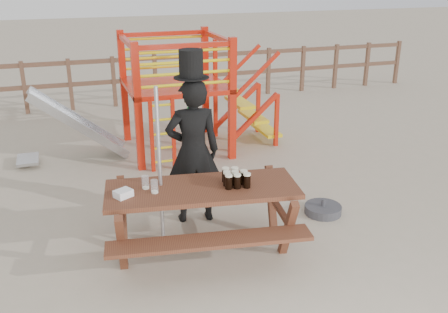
% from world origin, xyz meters
% --- Properties ---
extents(ground, '(60.00, 60.00, 0.00)m').
position_xyz_m(ground, '(0.00, 0.00, 0.00)').
color(ground, tan).
rests_on(ground, ground).
extents(back_fence, '(15.09, 0.09, 1.20)m').
position_xyz_m(back_fence, '(0.00, 7.00, 0.74)').
color(back_fence, brown).
rests_on(back_fence, ground).
extents(playground_fort, '(4.71, 1.84, 2.10)m').
position_xyz_m(playground_fort, '(0.12, 3.58, 1.07)').
color(playground_fort, red).
rests_on(playground_fort, ground).
extents(picnic_table, '(2.37, 1.80, 0.84)m').
position_xyz_m(picnic_table, '(-0.35, -0.00, 0.53)').
color(picnic_table, brown).
rests_on(picnic_table, ground).
extents(man_with_hat, '(0.74, 0.53, 2.25)m').
position_xyz_m(man_with_hat, '(-0.23, 0.84, 1.01)').
color(man_with_hat, black).
rests_on(man_with_hat, ground).
extents(metal_pole, '(0.04, 0.04, 1.98)m').
position_xyz_m(metal_pole, '(-0.79, 0.21, 0.99)').
color(metal_pole, '#B2B2B7').
rests_on(metal_pole, ground).
extents(parasol_base, '(0.50, 0.50, 0.21)m').
position_xyz_m(parasol_base, '(1.48, 0.41, 0.06)').
color(parasol_base, '#38383D').
rests_on(parasol_base, ground).
extents(paper_bag, '(0.23, 0.21, 0.08)m').
position_xyz_m(paper_bag, '(-1.23, 0.03, 0.88)').
color(paper_bag, white).
rests_on(paper_bag, picnic_table).
extents(stout_pints, '(0.29, 0.32, 0.17)m').
position_xyz_m(stout_pints, '(0.01, -0.07, 0.93)').
color(stout_pints, black).
rests_on(stout_pints, picnic_table).
extents(empty_glasses, '(0.16, 0.22, 0.15)m').
position_xyz_m(empty_glasses, '(-0.93, 0.09, 0.91)').
color(empty_glasses, silver).
rests_on(empty_glasses, picnic_table).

